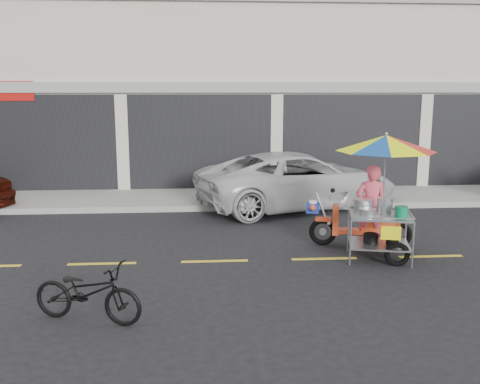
{
  "coord_description": "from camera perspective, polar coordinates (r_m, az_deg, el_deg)",
  "views": [
    {
      "loc": [
        -2.2,
        -9.21,
        3.04
      ],
      "look_at": [
        -1.5,
        0.6,
        1.15
      ],
      "focal_mm": 40.0,
      "sensor_mm": 36.0,
      "label": 1
    }
  ],
  "objects": [
    {
      "name": "white_pickup",
      "position": [
        13.96,
        6.16,
        1.28
      ],
      "size": [
        5.72,
        3.91,
        1.46
      ],
      "primitive_type": "imported",
      "rotation": [
        0.0,
        0.0,
        1.88
      ],
      "color": "silver",
      "rests_on": "ground"
    },
    {
      "name": "near_bicycle",
      "position": [
        7.46,
        -15.95,
        -10.24
      ],
      "size": [
        1.64,
        1.01,
        0.81
      ],
      "primitive_type": "imported",
      "rotation": [
        0.0,
        0.0,
        1.24
      ],
      "color": "black",
      "rests_on": "ground"
    },
    {
      "name": "centerline",
      "position": [
        9.95,
        8.97,
        -7.04
      ],
      "size": [
        42.0,
        0.1,
        0.01
      ],
      "primitive_type": "cube",
      "color": "gold",
      "rests_on": "ground"
    },
    {
      "name": "sidewalk",
      "position": [
        15.17,
        4.34,
        -0.42
      ],
      "size": [
        45.0,
        3.0,
        0.15
      ],
      "primitive_type": "cube",
      "color": "gray",
      "rests_on": "ground"
    },
    {
      "name": "ground",
      "position": [
        9.95,
        8.97,
        -7.06
      ],
      "size": [
        90.0,
        90.0,
        0.0
      ],
      "primitive_type": "plane",
      "color": "black"
    },
    {
      "name": "shophouse_block",
      "position": [
        20.46,
        10.44,
        14.07
      ],
      "size": [
        36.0,
        8.11,
        10.4
      ],
      "color": "beige",
      "rests_on": "ground"
    },
    {
      "name": "food_vendor_rig",
      "position": [
        10.1,
        14.54,
        1.47
      ],
      "size": [
        2.29,
        2.19,
        2.31
      ],
      "rotation": [
        0.0,
        0.0,
        -0.23
      ],
      "color": "black",
      "rests_on": "ground"
    }
  ]
}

